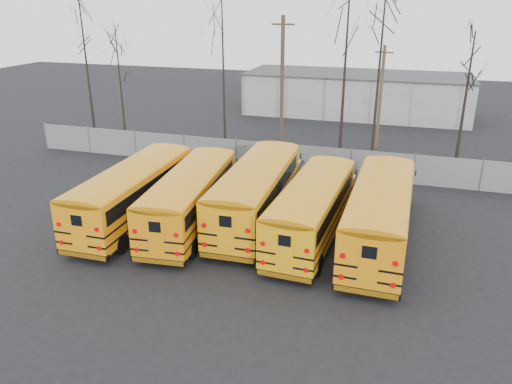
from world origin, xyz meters
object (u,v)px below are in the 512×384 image
(bus_a, at_px, (135,188))
(bus_c, at_px, (257,188))
(bus_e, at_px, (380,210))
(utility_pole_right, at_px, (380,97))
(bus_b, at_px, (192,193))
(utility_pole_left, at_px, (282,80))
(bus_d, at_px, (313,205))

(bus_a, distance_m, bus_c, 6.47)
(bus_e, bearing_deg, utility_pole_right, 95.58)
(bus_b, xyz_separation_m, utility_pole_left, (0.50, 16.70, 3.34))
(bus_b, distance_m, bus_c, 3.43)
(bus_b, bearing_deg, utility_pole_right, 59.76)
(utility_pole_left, bearing_deg, bus_e, -61.63)
(bus_b, distance_m, bus_e, 9.52)
(bus_c, distance_m, utility_pole_right, 17.07)
(bus_d, bearing_deg, bus_b, -173.61)
(bus_c, relative_size, bus_d, 1.07)
(bus_e, distance_m, utility_pole_right, 17.40)
(bus_a, distance_m, utility_pole_left, 17.75)
(utility_pole_left, bearing_deg, bus_c, -80.95)
(bus_b, relative_size, bus_d, 1.02)
(bus_b, xyz_separation_m, bus_c, (3.10, 1.47, 0.11))
(bus_b, bearing_deg, bus_a, -178.70)
(bus_d, bearing_deg, bus_c, 164.17)
(bus_a, distance_m, bus_e, 12.64)
(bus_a, relative_size, bus_b, 1.01)
(bus_d, distance_m, utility_pole_right, 17.50)
(bus_b, relative_size, utility_pole_left, 1.11)
(bus_a, height_order, bus_c, bus_c)
(bus_a, xyz_separation_m, bus_c, (6.20, 1.85, 0.07))
(bus_a, bearing_deg, bus_d, 3.94)
(bus_c, distance_m, utility_pole_left, 15.78)
(bus_b, height_order, utility_pole_left, utility_pole_left)
(utility_pole_left, relative_size, utility_pole_right, 1.26)
(bus_c, bearing_deg, bus_a, -165.11)
(utility_pole_left, xyz_separation_m, utility_pole_right, (7.60, 0.95, -1.06))
(bus_e, bearing_deg, bus_b, -176.43)
(bus_b, height_order, bus_c, bus_c)
(bus_a, relative_size, bus_e, 0.97)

